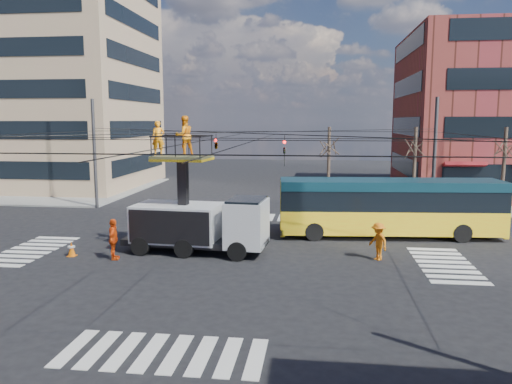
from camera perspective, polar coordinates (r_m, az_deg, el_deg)
The scene contains 13 objects.
ground at distance 24.00m, azimuth -3.32°, elevation -7.43°, with size 120.00×120.00×0.00m, color black.
sidewalk_nw at distance 50.88m, azimuth -22.70°, elevation 0.32°, with size 18.00×18.00×0.12m, color slate.
crosswalks at distance 24.00m, azimuth -3.32°, elevation -7.41°, with size 22.40×22.40×0.02m, color silver, non-canonical shape.
building_tower at distance 54.23m, azimuth -22.92°, elevation 16.62°, with size 18.06×16.06×30.00m.
overhead_network at distance 23.63m, azimuth -3.40°, elevation 2.91°, with size 24.24×24.24×8.00m.
tree_a at distance 36.29m, azimuth 8.35°, elevation 5.21°, with size 2.00×2.00×6.00m.
tree_b at distance 36.91m, azimuth 17.73°, elevation 4.96°, with size 2.00×2.00×6.00m.
tree_c at distance 38.47m, azimuth 26.58°, elevation 4.60°, with size 2.00×2.00×6.00m.
utility_truck at distance 24.57m, azimuth -6.53°, elevation -2.01°, with size 7.16×3.10×6.68m.
city_bus at distance 28.69m, azimuth 14.98°, elevation -1.58°, with size 12.31×3.58×3.20m.
traffic_cone at distance 25.61m, azimuth -20.33°, elevation -6.11°, with size 0.36×0.36×0.72m, color orange.
worker_ground at distance 24.24m, azimuth -15.98°, elevation -5.23°, with size 1.13×0.47×1.93m, color #E2470E.
flagger at distance 23.95m, azimuth 13.78°, elevation -5.51°, with size 1.14×0.66×1.77m, color orange.
Camera 1 is at (4.21, -22.73, 6.45)m, focal length 35.00 mm.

